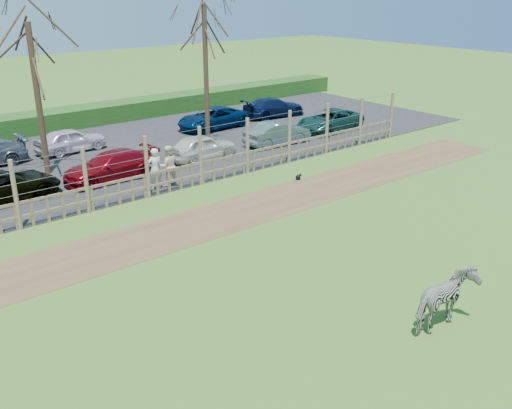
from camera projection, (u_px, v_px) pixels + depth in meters
ground at (283, 270)px, 16.84m from camera, size 120.00×120.00×0.00m
dirt_strip at (198, 224)px, 20.09m from camera, size 34.00×2.80×0.01m
asphalt at (82, 160)px, 27.31m from camera, size 44.00×13.00×0.04m
hedge at (30, 124)px, 32.18m from camera, size 46.00×2.00×1.10m
fence at (148, 178)px, 22.33m from camera, size 30.16×0.16×2.50m
tree_mid at (33, 63)px, 23.66m from camera, size 4.80×4.80×6.83m
tree_right at (205, 40)px, 29.20m from camera, size 4.80×4.80×7.35m
zebra at (446, 301)px, 13.76m from camera, size 1.81×0.86×1.51m
visitor_a at (155, 169)px, 23.14m from camera, size 0.64×0.43×1.72m
visitor_b at (168, 166)px, 23.52m from camera, size 0.96×0.82×1.72m
crow at (298, 177)px, 24.62m from camera, size 0.31×0.23×0.25m
car_2 at (3, 186)px, 21.97m from camera, size 4.42×2.22×1.20m
car_3 at (111, 166)px, 24.38m from camera, size 4.16×1.74×1.20m
car_4 at (202, 147)px, 27.28m from camera, size 3.59×1.61×1.20m
car_5 at (277, 133)px, 29.76m from camera, size 3.70×1.45×1.20m
car_6 at (330, 120)px, 32.58m from camera, size 4.45×2.29×1.20m
car_10 at (71, 140)px, 28.46m from camera, size 3.64×1.73×1.20m
car_12 at (213, 118)px, 33.11m from camera, size 4.44×2.28×1.20m
car_13 at (274, 107)px, 36.07m from camera, size 4.29×2.10×1.20m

